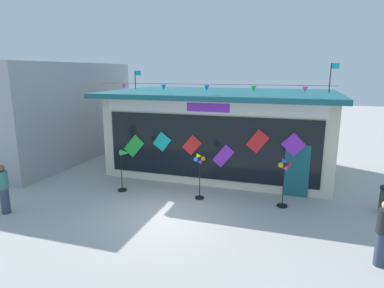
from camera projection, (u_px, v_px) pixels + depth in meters
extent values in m
plane|color=#ADAAA5|center=(167.00, 216.00, 10.83)|extent=(80.00, 80.00, 0.00)
cube|color=beige|center=(223.00, 133.00, 15.71)|extent=(9.61, 5.39, 3.57)
cube|color=#195660|center=(221.00, 93.00, 14.86)|extent=(10.01, 6.35, 0.20)
cube|color=white|center=(208.00, 107.00, 12.85)|extent=(8.84, 0.08, 0.49)
cube|color=purple|center=(208.00, 108.00, 12.82)|extent=(1.73, 0.04, 0.35)
cube|color=black|center=(208.00, 148.00, 13.21)|extent=(8.65, 0.06, 2.60)
cube|color=#195660|center=(297.00, 171.00, 12.32)|extent=(0.90, 0.07, 2.00)
cube|color=green|center=(134.00, 146.00, 14.17)|extent=(0.99, 0.03, 1.02)
cube|color=#19B7BC|center=(162.00, 142.00, 13.72)|extent=(0.83, 0.03, 0.85)
cube|color=red|center=(192.00, 145.00, 13.34)|extent=(0.84, 0.03, 0.86)
cube|color=purple|center=(223.00, 156.00, 13.02)|extent=(0.89, 0.03, 0.95)
cube|color=red|center=(258.00, 141.00, 12.48)|extent=(0.89, 0.03, 0.94)
cube|color=purple|center=(294.00, 145.00, 12.10)|extent=(0.91, 0.03, 0.91)
cylinder|color=black|center=(207.00, 84.00, 12.42)|extent=(9.23, 0.01, 0.01)
cone|color=#EA4CA3|center=(124.00, 87.00, 13.50)|extent=(0.20, 0.20, 0.22)
cone|color=blue|center=(164.00, 87.00, 12.97)|extent=(0.20, 0.20, 0.22)
cone|color=blue|center=(207.00, 88.00, 12.45)|extent=(0.20, 0.20, 0.22)
cone|color=green|center=(254.00, 89.00, 11.92)|extent=(0.20, 0.20, 0.22)
cone|color=#EA4CA3|center=(305.00, 90.00, 11.39)|extent=(0.20, 0.20, 0.22)
cylinder|color=black|center=(135.00, 80.00, 16.54)|extent=(0.04, 0.04, 0.91)
cube|color=#19B7BC|center=(138.00, 73.00, 16.42)|extent=(0.32, 0.02, 0.22)
cylinder|color=black|center=(330.00, 78.00, 13.79)|extent=(0.04, 0.04, 1.22)
cube|color=#19B7BC|center=(335.00, 66.00, 13.63)|extent=(0.32, 0.02, 0.22)
cylinder|color=black|center=(122.00, 190.00, 13.09)|extent=(0.36, 0.36, 0.06)
cylinder|color=black|center=(121.00, 172.00, 12.92)|extent=(0.03, 0.03, 1.57)
cone|color=green|center=(125.00, 153.00, 12.70)|extent=(0.38, 0.25, 0.23)
cylinder|color=red|center=(121.00, 153.00, 12.75)|extent=(0.03, 0.16, 0.16)
cylinder|color=black|center=(199.00, 198.00, 12.29)|extent=(0.34, 0.34, 0.06)
cylinder|color=black|center=(200.00, 179.00, 12.13)|extent=(0.03, 0.03, 1.54)
cylinder|color=black|center=(199.00, 159.00, 11.92)|extent=(0.06, 0.04, 0.06)
cone|color=orange|center=(202.00, 159.00, 11.89)|extent=(0.17, 0.18, 0.17)
cone|color=yellow|center=(199.00, 156.00, 11.90)|extent=(0.18, 0.17, 0.17)
cone|color=blue|center=(196.00, 159.00, 11.96)|extent=(0.17, 0.18, 0.17)
cone|color=purple|center=(199.00, 162.00, 11.95)|extent=(0.18, 0.17, 0.17)
cylinder|color=black|center=(282.00, 206.00, 11.56)|extent=(0.36, 0.36, 0.06)
cylinder|color=black|center=(283.00, 186.00, 11.40)|extent=(0.03, 0.03, 1.55)
cylinder|color=black|center=(285.00, 165.00, 11.19)|extent=(0.06, 0.04, 0.06)
cone|color=red|center=(288.00, 165.00, 11.16)|extent=(0.18, 0.19, 0.18)
cone|color=blue|center=(285.00, 161.00, 11.17)|extent=(0.19, 0.18, 0.18)
cone|color=orange|center=(281.00, 164.00, 11.23)|extent=(0.18, 0.19, 0.18)
cone|color=#EA4CA3|center=(284.00, 168.00, 11.22)|extent=(0.19, 0.18, 0.18)
cylinder|color=#333D56|center=(381.00, 249.00, 8.00)|extent=(0.28, 0.28, 0.86)
cylinder|color=#333D56|center=(5.00, 201.00, 10.96)|extent=(0.28, 0.28, 0.86)
cylinder|color=#337066|center=(2.00, 180.00, 10.80)|extent=(0.34, 0.34, 0.60)
sphere|color=brown|center=(1.00, 168.00, 10.71)|extent=(0.22, 0.22, 0.22)
cube|color=#99999E|center=(43.00, 111.00, 17.90)|extent=(5.55, 9.24, 5.07)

